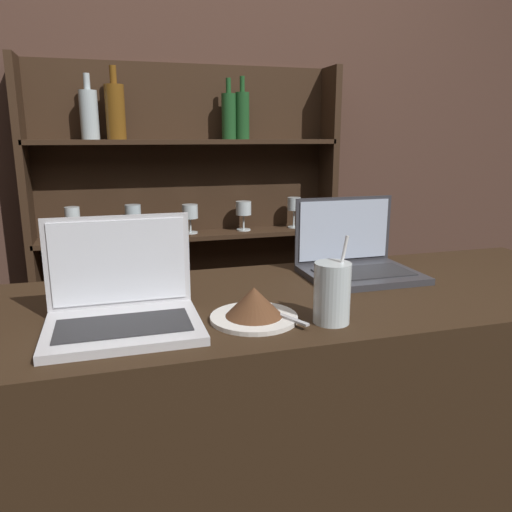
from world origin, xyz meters
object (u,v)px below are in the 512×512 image
object	(u,v)px
laptop_far	(355,260)
water_glass	(332,293)
cake_plate	(254,306)
laptop_near	(122,304)

from	to	relation	value
laptop_far	water_glass	world-z (taller)	laptop_far
cake_plate	laptop_near	bearing A→B (deg)	170.35
laptop_near	cake_plate	bearing A→B (deg)	-9.65
laptop_near	water_glass	distance (m)	0.44
water_glass	laptop_far	bearing A→B (deg)	55.57
cake_plate	water_glass	xyz separation A→B (m)	(0.16, -0.06, 0.03)
cake_plate	water_glass	bearing A→B (deg)	-20.91
laptop_near	laptop_far	xyz separation A→B (m)	(0.66, 0.23, -0.00)
laptop_far	cake_plate	size ratio (longest dim) A/B	1.62
laptop_near	cake_plate	size ratio (longest dim) A/B	1.63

